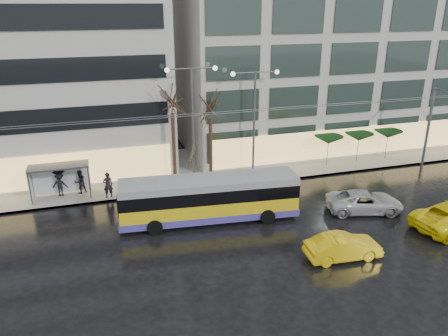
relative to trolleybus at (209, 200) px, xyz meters
name	(u,v)px	position (x,y,z in m)	size (l,w,h in m)	color
ground	(203,257)	(-1.50, -4.23, -1.46)	(140.00, 140.00, 0.00)	black
sidewalk	(186,168)	(0.50, 9.77, -1.39)	(80.00, 10.00, 0.15)	gray
kerb	(200,190)	(0.50, 4.82, -1.39)	(80.00, 0.10, 0.15)	slate
building_right	(342,12)	(17.50, 14.77, 11.19)	(32.00, 14.00, 25.00)	#B0AEA8
trolleybus	(209,200)	(0.00, 0.00, 0.00)	(11.80, 5.02, 5.39)	gold
catenary	(188,144)	(-0.50, 3.70, 2.79)	(42.24, 5.12, 7.00)	#595B60
bus_shelter	(54,174)	(-9.88, 6.45, 0.50)	(4.20, 1.60, 2.51)	#595B60
street_lamp_near	(192,109)	(0.50, 6.57, 4.53)	(3.96, 0.36, 9.03)	#595B60
street_lamp_far	(254,109)	(5.50, 6.57, 4.25)	(3.96, 0.36, 8.53)	#595B60
tree_a	(172,96)	(-1.00, 6.77, 5.63)	(3.20, 3.20, 8.40)	black
tree_b	(210,102)	(2.00, 6.97, 4.94)	(3.20, 3.20, 7.70)	black
parasol_a	(329,140)	(12.50, 6.77, 0.99)	(2.50, 2.50, 2.65)	#595B60
parasol_b	(359,137)	(15.50, 6.77, 0.99)	(2.50, 2.50, 2.65)	#595B60
parasol_c	(388,134)	(18.50, 6.77, 0.99)	(2.50, 2.50, 2.65)	#595B60
taxi_b	(343,247)	(6.01, -6.64, -0.75)	(1.51, 4.33, 1.43)	yellow
sedan_silver	(365,202)	(10.59, -1.83, -0.74)	(2.39, 5.17, 1.44)	#B6B6BB
pedestrian_a	(107,180)	(-6.23, 5.30, 0.10)	(1.11, 1.13, 2.19)	black
pedestrian_b	(80,182)	(-8.18, 6.75, -0.42)	(1.06, 0.95, 1.78)	black
pedestrian_c	(60,182)	(-9.58, 6.63, -0.19)	(1.28, 1.02, 2.11)	black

